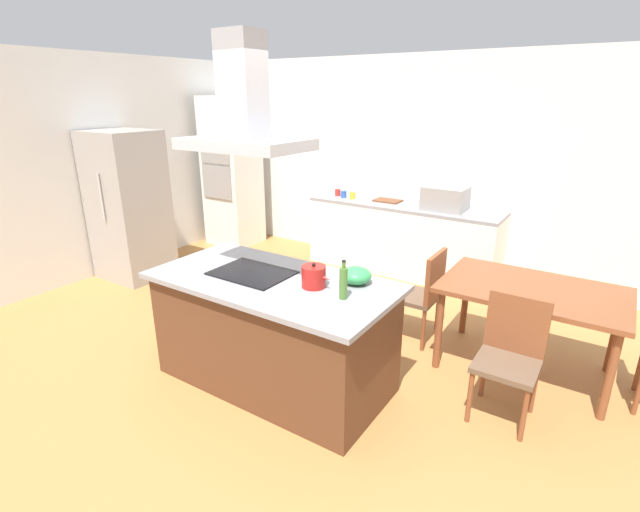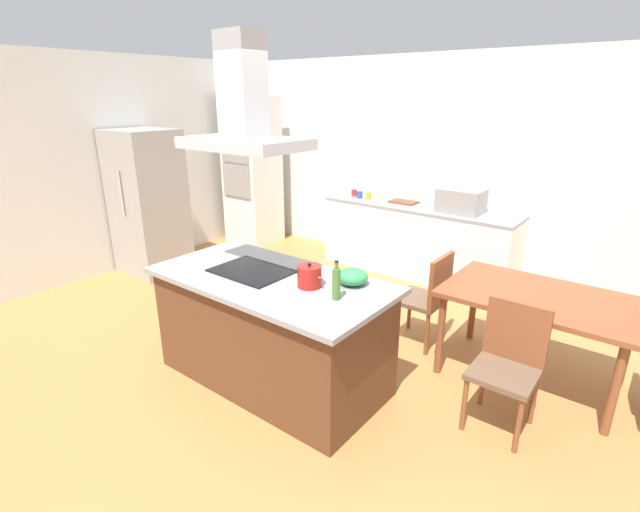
% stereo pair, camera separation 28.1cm
% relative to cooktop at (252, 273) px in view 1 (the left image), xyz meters
% --- Properties ---
extents(ground, '(16.00, 16.00, 0.00)m').
position_rel_cooktop_xyz_m(ground, '(0.20, 1.50, -0.91)').
color(ground, '#AD753D').
extents(wall_back, '(7.20, 0.10, 2.70)m').
position_rel_cooktop_xyz_m(wall_back, '(0.20, 3.25, 0.44)').
color(wall_back, white).
rests_on(wall_back, ground).
extents(wall_left, '(0.10, 8.80, 2.70)m').
position_rel_cooktop_xyz_m(wall_left, '(-3.25, 1.00, 0.44)').
color(wall_left, white).
rests_on(wall_left, ground).
extents(kitchen_island, '(1.91, 0.96, 0.90)m').
position_rel_cooktop_xyz_m(kitchen_island, '(0.20, 0.00, -0.45)').
color(kitchen_island, '#59331E').
rests_on(kitchen_island, ground).
extents(cooktop, '(0.60, 0.44, 0.01)m').
position_rel_cooktop_xyz_m(cooktop, '(0.00, 0.00, 0.00)').
color(cooktop, black).
rests_on(cooktop, kitchen_island).
extents(tea_kettle, '(0.23, 0.18, 0.18)m').
position_rel_cooktop_xyz_m(tea_kettle, '(0.55, 0.05, 0.07)').
color(tea_kettle, '#B21E19').
rests_on(tea_kettle, kitchen_island).
extents(olive_oil_bottle, '(0.06, 0.06, 0.28)m').
position_rel_cooktop_xyz_m(olive_oil_bottle, '(0.83, -0.01, 0.11)').
color(olive_oil_bottle, '#47722D').
rests_on(olive_oil_bottle, kitchen_island).
extents(mixing_bowl, '(0.23, 0.23, 0.12)m').
position_rel_cooktop_xyz_m(mixing_bowl, '(0.77, 0.28, 0.06)').
color(mixing_bowl, '#33934C').
rests_on(mixing_bowl, kitchen_island).
extents(back_counter, '(2.46, 0.62, 0.90)m').
position_rel_cooktop_xyz_m(back_counter, '(0.01, 2.88, -0.46)').
color(back_counter, white).
rests_on(back_counter, ground).
extents(countertop_microwave, '(0.50, 0.38, 0.28)m').
position_rel_cooktop_xyz_m(countertop_microwave, '(0.54, 2.88, 0.13)').
color(countertop_microwave, '#9E9993').
rests_on(countertop_microwave, back_counter).
extents(coffee_mug_red, '(0.08, 0.08, 0.09)m').
position_rel_cooktop_xyz_m(coffee_mug_red, '(-0.96, 2.88, 0.04)').
color(coffee_mug_red, red).
rests_on(coffee_mug_red, back_counter).
extents(coffee_mug_blue, '(0.08, 0.08, 0.09)m').
position_rel_cooktop_xyz_m(coffee_mug_blue, '(-0.83, 2.82, 0.04)').
color(coffee_mug_blue, '#2D56B2').
rests_on(coffee_mug_blue, back_counter).
extents(coffee_mug_yellow, '(0.08, 0.08, 0.09)m').
position_rel_cooktop_xyz_m(coffee_mug_yellow, '(-0.69, 2.81, 0.04)').
color(coffee_mug_yellow, gold).
rests_on(coffee_mug_yellow, back_counter).
extents(cutting_board, '(0.34, 0.24, 0.02)m').
position_rel_cooktop_xyz_m(cutting_board, '(-0.23, 2.93, 0.00)').
color(cutting_board, brown).
rests_on(cutting_board, back_counter).
extents(wall_oven_stack, '(0.70, 0.66, 2.20)m').
position_rel_cooktop_xyz_m(wall_oven_stack, '(-2.70, 2.65, 0.20)').
color(wall_oven_stack, white).
rests_on(wall_oven_stack, ground).
extents(refrigerator, '(0.80, 0.73, 1.82)m').
position_rel_cooktop_xyz_m(refrigerator, '(-2.78, 0.88, 0.00)').
color(refrigerator, '#9E9993').
rests_on(refrigerator, ground).
extents(dining_table, '(1.40, 0.90, 0.75)m').
position_rel_cooktop_xyz_m(dining_table, '(1.84, 1.29, -0.24)').
color(dining_table, brown).
rests_on(dining_table, ground).
extents(chair_facing_island, '(0.42, 0.42, 0.89)m').
position_rel_cooktop_xyz_m(chair_facing_island, '(1.84, 0.63, -0.40)').
color(chair_facing_island, brown).
rests_on(chair_facing_island, ground).
extents(chair_at_left_end, '(0.42, 0.42, 0.89)m').
position_rel_cooktop_xyz_m(chair_at_left_end, '(0.93, 1.29, -0.40)').
color(chair_at_left_end, brown).
rests_on(chair_at_left_end, ground).
extents(range_hood, '(0.90, 0.55, 0.78)m').
position_rel_cooktop_xyz_m(range_hood, '(-0.00, 0.00, 1.20)').
color(range_hood, '#ADADB2').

